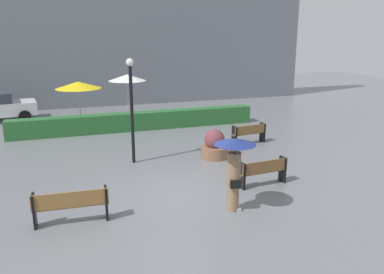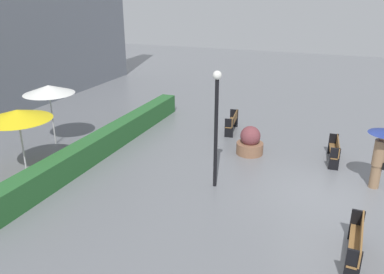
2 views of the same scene
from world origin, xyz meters
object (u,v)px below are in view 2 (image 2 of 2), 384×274
object	(u,v)px
pedestrian_with_umbrella	(382,148)
planter_pot	(250,142)
bench_near_left	(357,242)
patio_umbrella_white	(49,90)
bench_far_right	(232,121)
bench_near_right	(335,149)
lamp_post	(216,118)
patio_umbrella_yellow	(17,115)

from	to	relation	value
pedestrian_with_umbrella	planter_pot	bearing A→B (deg)	74.32
bench_near_left	patio_umbrella_white	bearing A→B (deg)	73.44
bench_far_right	bench_near_left	bearing A→B (deg)	-145.70
bench_near_right	planter_pot	world-z (taller)	planter_pot
bench_near_left	lamp_post	bearing A→B (deg)	60.97
pedestrian_with_umbrella	planter_pot	xyz separation A→B (m)	(1.27, 4.52, -0.93)
bench_far_right	patio_umbrella_yellow	size ratio (longest dim) A/B	0.69
planter_pot	patio_umbrella_yellow	world-z (taller)	patio_umbrella_yellow
bench_near_left	lamp_post	world-z (taller)	lamp_post
planter_pot	patio_umbrella_yellow	bearing A→B (deg)	123.38
bench_near_left	pedestrian_with_umbrella	size ratio (longest dim) A/B	0.91
patio_umbrella_white	pedestrian_with_umbrella	bearing A→B (deg)	-86.75
patio_umbrella_white	bench_near_left	bearing A→B (deg)	-106.56
bench_near_left	patio_umbrella_yellow	world-z (taller)	patio_umbrella_yellow
bench_far_right	lamp_post	world-z (taller)	lamp_post
pedestrian_with_umbrella	patio_umbrella_yellow	distance (m)	12.00
bench_far_right	pedestrian_with_umbrella	xyz separation A→B (m)	(-3.45, -5.86, 0.90)
bench_far_right	pedestrian_with_umbrella	bearing A→B (deg)	-120.45
bench_near_left	planter_pot	size ratio (longest dim) A/B	1.66
lamp_post	patio_umbrella_white	bearing A→B (deg)	81.55
bench_near_left	lamp_post	distance (m)	5.26
bench_far_right	patio_umbrella_yellow	world-z (taller)	patio_umbrella_yellow
planter_pot	patio_umbrella_white	xyz separation A→B (m)	(-1.97, 7.89, 1.86)
bench_far_right	bench_near_left	distance (m)	9.26
bench_near_left	planter_pot	distance (m)	6.71
patio_umbrella_yellow	patio_umbrella_white	distance (m)	2.79
patio_umbrella_yellow	patio_umbrella_white	xyz separation A→B (m)	(2.63, 0.91, 0.18)
bench_far_right	bench_near_right	bearing A→B (deg)	-111.51
lamp_post	patio_umbrella_white	world-z (taller)	lamp_post
bench_near_right	patio_umbrella_yellow	world-z (taller)	patio_umbrella_yellow
bench_near_right	bench_far_right	world-z (taller)	bench_far_right
planter_pot	bench_near_right	bearing A→B (deg)	-82.64
bench_near_right	lamp_post	size ratio (longest dim) A/B	0.43
bench_near_left	patio_umbrella_yellow	xyz separation A→B (m)	(0.87, 10.86, 1.62)
pedestrian_with_umbrella	planter_pot	world-z (taller)	pedestrian_with_umbrella
planter_pot	lamp_post	bearing A→B (deg)	172.02
pedestrian_with_umbrella	bench_near_left	bearing A→B (deg)	171.32
pedestrian_with_umbrella	patio_umbrella_yellow	size ratio (longest dim) A/B	0.88
lamp_post	bench_near_left	bearing A→B (deg)	-119.03
pedestrian_with_umbrella	bench_far_right	bearing A→B (deg)	59.55
bench_near_left	patio_umbrella_white	world-z (taller)	patio_umbrella_white
planter_pot	patio_umbrella_yellow	xyz separation A→B (m)	(-4.60, 6.98, 1.68)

